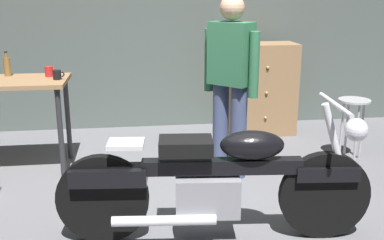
% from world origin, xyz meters
% --- Properties ---
extents(ground_plane, '(12.00, 12.00, 0.00)m').
position_xyz_m(ground_plane, '(0.00, 0.00, 0.00)').
color(ground_plane, slate).
extents(back_wall, '(8.00, 0.12, 3.10)m').
position_xyz_m(back_wall, '(0.00, 2.80, 1.55)').
color(back_wall, '#56605B').
rests_on(back_wall, ground_plane).
extents(motorcycle, '(2.19, 0.60, 1.00)m').
position_xyz_m(motorcycle, '(0.09, -0.12, 0.45)').
color(motorcycle, black).
rests_on(motorcycle, ground_plane).
extents(person_standing, '(0.43, 0.43, 1.67)m').
position_xyz_m(person_standing, '(0.42, 1.04, 0.93)').
color(person_standing, '#445076').
rests_on(person_standing, ground_plane).
extents(shop_stool, '(0.32, 0.32, 0.64)m').
position_xyz_m(shop_stool, '(1.76, 1.27, 0.50)').
color(shop_stool, '#B2B2B7').
rests_on(shop_stool, ground_plane).
extents(wooden_dresser, '(0.80, 0.47, 1.10)m').
position_xyz_m(wooden_dresser, '(1.08, 2.30, 0.55)').
color(wooden_dresser, '#99724C').
rests_on(wooden_dresser, ground_plane).
extents(mug_black_matte, '(0.11, 0.08, 0.09)m').
position_xyz_m(mug_black_matte, '(-1.16, 1.37, 0.94)').
color(mug_black_matte, black).
rests_on(mug_black_matte, workbench).
extents(mug_red_diner, '(0.11, 0.08, 0.10)m').
position_xyz_m(mug_red_diner, '(-1.26, 1.53, 0.95)').
color(mug_red_diner, red).
rests_on(mug_red_diner, workbench).
extents(bottle, '(0.06, 0.06, 0.24)m').
position_xyz_m(bottle, '(-1.67, 1.62, 1.00)').
color(bottle, olive).
rests_on(bottle, workbench).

